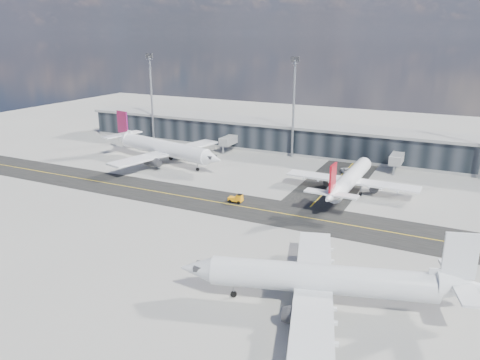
{
  "coord_description": "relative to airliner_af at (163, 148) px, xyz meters",
  "views": [
    {
      "loc": [
        45.45,
        -79.51,
        35.02
      ],
      "look_at": [
        3.29,
        6.32,
        5.0
      ],
      "focal_mm": 35.0,
      "sensor_mm": 36.0,
      "label": 1
    }
  ],
  "objects": [
    {
      "name": "floodlight_masts",
      "position": [
        30.69,
        21.96,
        11.36
      ],
      "size": [
        102.5,
        0.7,
        28.9
      ],
      "color": "gray",
      "rests_on": "ground"
    },
    {
      "name": "airliner_redtail",
      "position": [
        53.94,
        -3.72,
        -0.74
      ],
      "size": [
        30.38,
        35.72,
        10.61
      ],
      "rotation": [
        0.0,
        0.0,
        -0.01
      ],
      "color": "white",
      "rests_on": "ground"
    },
    {
      "name": "taxiway_lanes",
      "position": [
        34.6,
        -15.3,
        -4.24
      ],
      "size": [
        180.0,
        63.0,
        0.03
      ],
      "color": "black",
      "rests_on": "ground"
    },
    {
      "name": "terminal_concourse",
      "position": [
        30.73,
        28.9,
        -0.16
      ],
      "size": [
        152.0,
        19.8,
        8.8
      ],
      "color": "black",
      "rests_on": "ground"
    },
    {
      "name": "service_van",
      "position": [
        49.71,
        11.75,
        -3.55
      ],
      "size": [
        4.59,
        5.55,
        1.41
      ],
      "primitive_type": "imported",
      "rotation": [
        0.0,
        0.0,
        0.53
      ],
      "color": "white",
      "rests_on": "ground"
    },
    {
      "name": "airliner_near",
      "position": [
        62.07,
        -51.07,
        -0.37
      ],
      "size": [
        38.97,
        33.57,
        11.75
      ],
      "rotation": [
        0.0,
        0.0,
        1.86
      ],
      "color": "silver",
      "rests_on": "ground"
    },
    {
      "name": "baggage_tug",
      "position": [
        33.59,
        -20.51,
        -3.27
      ],
      "size": [
        3.21,
        1.76,
        1.96
      ],
      "rotation": [
        0.0,
        0.0,
        -1.52
      ],
      "color": "#FF9C0D",
      "rests_on": "ground"
    },
    {
      "name": "airliner_af",
      "position": [
        0.0,
        0.0,
        0.0
      ],
      "size": [
        43.06,
        37.01,
        12.86
      ],
      "rotation": [
        0.0,
        0.0,
        -1.8
      ],
      "color": "white",
      "rests_on": "ground"
    },
    {
      "name": "ground",
      "position": [
        30.69,
        -26.04,
        -4.25
      ],
      "size": [
        300.0,
        300.0,
        0.0
      ],
      "primitive_type": "plane",
      "color": "gray",
      "rests_on": "ground"
    }
  ]
}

